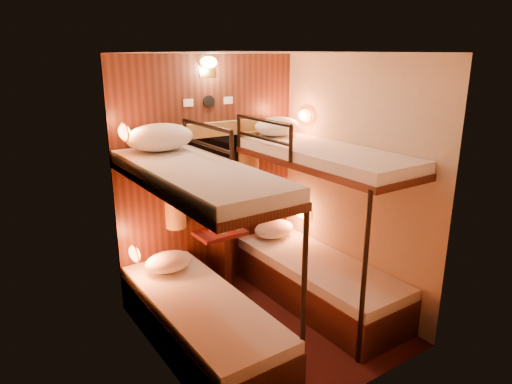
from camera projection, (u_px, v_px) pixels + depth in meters
floor at (268, 325)px, 4.19m from camera, size 2.10×2.10×0.00m
ceiling at (270, 53)px, 3.50m from camera, size 2.10×2.10×0.00m
wall_back at (209, 175)px, 4.68m from camera, size 2.40×0.00×2.40m
wall_front at (362, 241)px, 3.02m from camera, size 2.40×0.00×2.40m
wall_left at (158, 225)px, 3.31m from camera, size 0.00×2.40×2.40m
wall_right at (353, 183)px, 4.39m from camera, size 0.00×2.40×2.40m
back_panel at (210, 176)px, 4.67m from camera, size 2.00×0.03×2.40m
bunk_left at (200, 287)px, 3.74m from camera, size 0.72×1.90×1.82m
bunk_right at (318, 251)px, 4.44m from camera, size 0.72×1.90×1.82m
window at (212, 178)px, 4.65m from camera, size 1.00×0.12×0.79m
curtains at (213, 171)px, 4.60m from camera, size 1.10×0.22×1.00m
back_fixtures at (209, 70)px, 4.34m from camera, size 0.54×0.09×0.48m
reading_lamps at (227, 179)px, 4.39m from camera, size 2.00×0.20×1.25m
table at (221, 252)px, 4.75m from camera, size 0.50×0.34×0.66m
bottle_left at (212, 222)px, 4.67m from camera, size 0.06×0.06×0.21m
bottle_right at (223, 223)px, 4.59m from camera, size 0.08×0.08×0.27m
sachet_a at (237, 228)px, 4.75m from camera, size 0.10×0.09×0.01m
sachet_b at (233, 228)px, 4.76m from camera, size 0.09×0.08×0.01m
pillow_lower_left at (169, 262)px, 4.23m from camera, size 0.45×0.32×0.18m
pillow_lower_right at (274, 229)px, 5.02m from camera, size 0.47×0.33×0.18m
pillow_upper_left at (160, 137)px, 3.92m from camera, size 0.60×0.43×0.24m
pillow_upper_right at (277, 126)px, 4.67m from camera, size 0.50×0.35×0.19m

